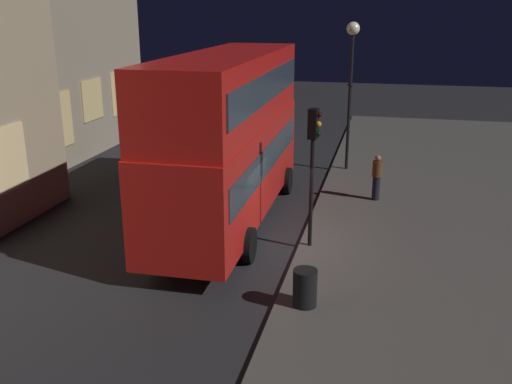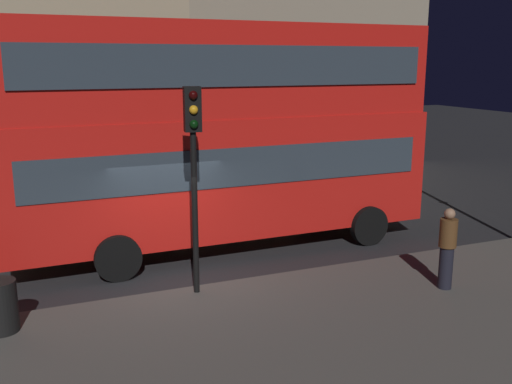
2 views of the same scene
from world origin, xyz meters
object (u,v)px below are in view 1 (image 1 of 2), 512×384
at_px(double_decker_bus, 229,132).
at_px(pedestrian, 377,177).
at_px(street_lamp, 352,61).
at_px(litter_bin, 305,288).
at_px(traffic_light_near_kerb, 313,149).

bearing_deg(double_decker_bus, pedestrian, -56.15).
distance_m(street_lamp, litter_bin, 13.12).
bearing_deg(street_lamp, double_decker_bus, 155.73).
relative_size(traffic_light_near_kerb, pedestrian, 2.43).
bearing_deg(pedestrian, street_lamp, -10.12).
xyz_separation_m(double_decker_bus, pedestrian, (3.21, -4.67, -2.12)).
bearing_deg(pedestrian, litter_bin, 141.53).
relative_size(street_lamp, pedestrian, 3.68).
bearing_deg(double_decker_bus, traffic_light_near_kerb, -118.83).
relative_size(traffic_light_near_kerb, street_lamp, 0.66).
bearing_deg(double_decker_bus, street_lamp, -24.91).
bearing_deg(litter_bin, pedestrian, -9.20).
bearing_deg(street_lamp, traffic_light_near_kerb, 177.81).
distance_m(double_decker_bus, traffic_light_near_kerb, 3.33).
bearing_deg(litter_bin, double_decker_bus, 32.57).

